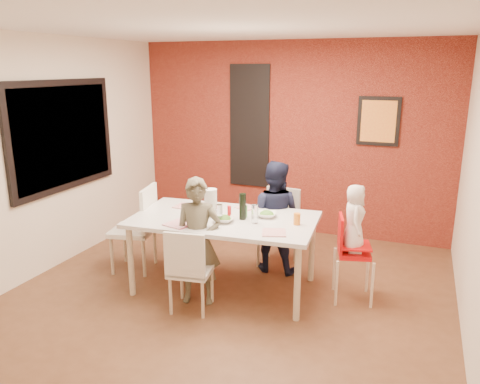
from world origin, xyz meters
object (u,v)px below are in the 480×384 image
at_px(child_near, 198,242).
at_px(paper_towel_roll, 211,203).
at_px(chair_left, 140,224).
at_px(toddler, 354,218).
at_px(chair_far, 280,222).
at_px(wine_bottle, 243,207).
at_px(chair_near, 188,267).
at_px(dining_table, 224,224).
at_px(high_chair, 350,250).
at_px(child_far, 274,217).

xyz_separation_m(child_near, paper_towel_roll, (-0.03, 0.37, 0.30)).
relative_size(chair_left, toddler, 1.47).
height_order(chair_far, child_near, child_near).
bearing_deg(wine_bottle, chair_near, -115.97).
relative_size(dining_table, chair_near, 2.33).
bearing_deg(high_chair, child_near, 99.48).
bearing_deg(wine_bottle, chair_far, 80.22).
relative_size(chair_near, wine_bottle, 3.13).
bearing_deg(dining_table, chair_near, -100.14).
bearing_deg(high_chair, chair_left, 79.82).
height_order(chair_far, chair_left, chair_left).
bearing_deg(chair_far, dining_table, -108.27).
relative_size(chair_near, child_near, 0.66).
xyz_separation_m(chair_left, toddler, (2.42, 0.17, 0.31)).
bearing_deg(child_near, paper_towel_roll, 78.40).
distance_m(chair_far, wine_bottle, 0.98).
height_order(high_chair, paper_towel_roll, paper_towel_roll).
distance_m(chair_near, child_far, 1.36).
relative_size(chair_far, chair_left, 0.90).
xyz_separation_m(high_chair, paper_towel_roll, (-1.44, -0.25, 0.41)).
bearing_deg(toddler, paper_towel_roll, 87.00).
xyz_separation_m(chair_far, wine_bottle, (-0.15, -0.87, 0.42)).
distance_m(dining_table, high_chair, 1.33).
bearing_deg(wine_bottle, paper_towel_roll, -174.45).
distance_m(high_chair, paper_towel_roll, 1.52).
relative_size(high_chair, child_far, 0.68).
height_order(child_near, child_far, child_far).
bearing_deg(child_far, dining_table, 60.97).
relative_size(dining_table, chair_left, 1.96).
relative_size(chair_left, child_near, 0.78).
height_order(dining_table, toddler, toddler).
bearing_deg(chair_near, chair_left, -43.67).
bearing_deg(child_far, toddler, 156.24).
distance_m(chair_left, paper_towel_roll, 1.03).
xyz_separation_m(chair_far, chair_left, (-1.45, -0.82, 0.05)).
bearing_deg(child_near, toddler, 8.08).
relative_size(chair_near, chair_left, 0.84).
relative_size(dining_table, chair_far, 2.17).
xyz_separation_m(chair_left, high_chair, (2.40, 0.16, -0.03)).
xyz_separation_m(dining_table, chair_left, (-1.10, 0.08, -0.16)).
bearing_deg(chair_far, toddler, -30.75).
xyz_separation_m(child_near, child_far, (0.47, 1.03, 0.01)).
bearing_deg(paper_towel_roll, high_chair, 9.70).
height_order(dining_table, high_chair, high_chair).
xyz_separation_m(high_chair, child_far, (-0.95, 0.42, 0.12)).
distance_m(chair_near, wine_bottle, 0.85).
bearing_deg(child_near, chair_left, 139.67).
distance_m(chair_far, child_near, 1.37).
height_order(chair_near, wine_bottle, wine_bottle).
xyz_separation_m(chair_near, child_far, (0.46, 1.27, 0.18)).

